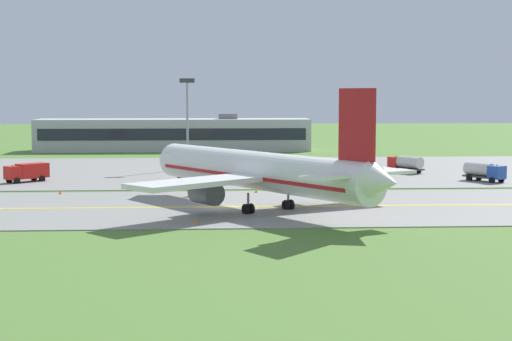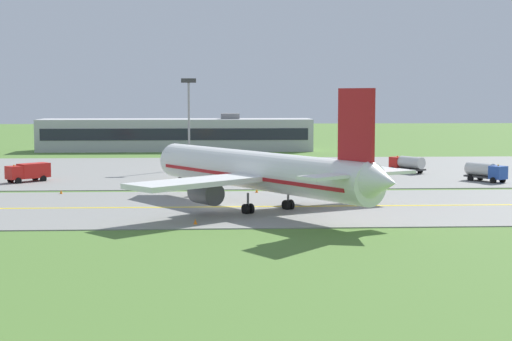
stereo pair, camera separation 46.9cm
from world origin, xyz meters
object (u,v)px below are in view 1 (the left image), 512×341
object	(u,v)px
service_truck_fuel	(406,163)
service_truck_catering	(484,171)
airplane_lead	(260,171)
apron_light_mast	(187,112)
service_truck_pushback	(27,171)
service_truck_baggage	(193,171)

from	to	relation	value
service_truck_fuel	service_truck_catering	bearing A→B (deg)	-58.93
service_truck_catering	service_truck_fuel	bearing A→B (deg)	121.07
airplane_lead	service_truck_fuel	size ratio (longest dim) A/B	5.69
service_truck_fuel	apron_light_mast	bearing A→B (deg)	167.16
airplane_lead	service_truck_catering	size ratio (longest dim) A/B	5.69
service_truck_fuel	service_truck_pushback	bearing A→B (deg)	-169.66
apron_light_mast	airplane_lead	bearing A→B (deg)	-79.35
airplane_lead	service_truck_catering	bearing A→B (deg)	38.21
service_truck_baggage	apron_light_mast	xyz separation A→B (m)	(-1.17, 17.95, 7.79)
service_truck_baggage	service_truck_fuel	distance (m)	34.18
service_truck_pushback	apron_light_mast	world-z (taller)	apron_light_mast
airplane_lead	apron_light_mast	xyz separation A→B (m)	(-8.78, 46.67, 5.19)
service_truck_fuel	service_truck_pushback	xyz separation A→B (m)	(-55.45, -10.12, -0.00)
service_truck_baggage	service_truck_fuel	bearing A→B (deg)	17.45
service_truck_baggage	service_truck_pushback	xyz separation A→B (m)	(-22.84, 0.13, 0.00)
airplane_lead	service_truck_fuel	bearing A→B (deg)	57.31
service_truck_pushback	apron_light_mast	bearing A→B (deg)	39.44
service_truck_fuel	apron_light_mast	world-z (taller)	apron_light_mast
service_truck_pushback	service_truck_baggage	bearing A→B (deg)	-0.32
airplane_lead	service_truck_fuel	xyz separation A→B (m)	(25.01, 38.98, -2.60)
service_truck_pushback	airplane_lead	bearing A→B (deg)	-43.47
service_truck_catering	apron_light_mast	distance (m)	47.21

